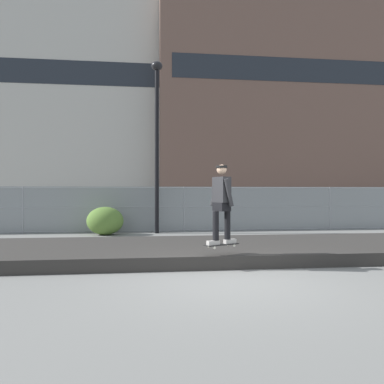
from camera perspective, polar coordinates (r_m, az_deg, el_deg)
name	(u,v)px	position (r m, az deg, el deg)	size (l,w,h in m)	color
ground_plane	(232,281)	(7.09, 6.02, -13.21)	(120.00, 120.00, 0.00)	slate
gravel_berm	(207,250)	(9.79, 2.26, -8.68)	(16.22, 3.80, 0.29)	#33302D
skateboard	(222,245)	(8.05, 4.50, -7.94)	(0.81, 0.53, 0.07)	black
skater	(222,199)	(7.98, 4.50, -1.10)	(0.69, 0.62, 1.68)	#B2ADA8
chain_fence	(184,209)	(15.57, -1.23, -2.57)	(25.44, 0.06, 1.85)	gray
street_lamp	(157,126)	(15.19, -5.32, 9.84)	(0.44, 0.44, 6.80)	black
parked_car_near	(115,208)	(18.95, -11.51, -2.41)	(4.51, 2.16, 1.66)	maroon
parked_car_mid	(222,208)	(19.37, 4.61, -2.36)	(4.56, 2.27, 1.66)	navy
library_building	(85,114)	(49.18, -15.84, 11.25)	(27.63, 15.32, 22.53)	#B2AFA8
office_block	(278,111)	(48.85, 12.91, 11.81)	(29.70, 14.16, 23.33)	brown
shrub_left	(105,221)	(14.73, -12.98, -4.27)	(1.38, 1.13, 1.07)	#567A33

